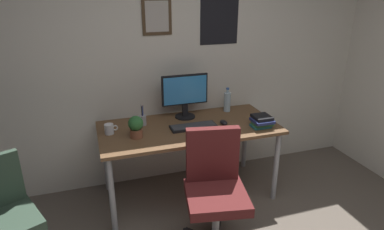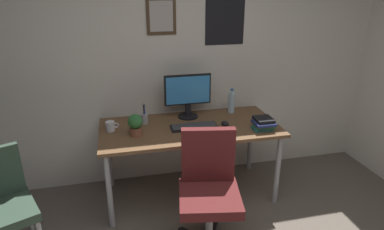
# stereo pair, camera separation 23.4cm
# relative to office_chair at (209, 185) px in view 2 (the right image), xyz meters

# --- Properties ---
(wall_back) EXTENTS (4.40, 0.10, 2.60)m
(wall_back) POSITION_rel_office_chair_xyz_m (0.00, 1.15, 0.77)
(wall_back) COLOR silver
(wall_back) RESTS_ON ground_plane
(desk) EXTENTS (1.66, 0.78, 0.74)m
(desk) POSITION_rel_office_chair_xyz_m (-0.00, 0.68, 0.14)
(desk) COLOR brown
(desk) RESTS_ON ground_plane
(office_chair) EXTENTS (0.58, 0.57, 0.95)m
(office_chair) POSITION_rel_office_chair_xyz_m (0.00, 0.00, 0.00)
(office_chair) COLOR #591E1E
(office_chair) RESTS_ON ground_plane
(side_chair) EXTENTS (0.55, 0.55, 0.88)m
(side_chair) POSITION_rel_office_chair_xyz_m (-1.53, 0.17, -0.03)
(side_chair) COLOR #334738
(side_chair) RESTS_ON ground_plane
(monitor) EXTENTS (0.46, 0.20, 0.43)m
(monitor) POSITION_rel_office_chair_xyz_m (0.03, 0.91, 0.45)
(monitor) COLOR black
(monitor) RESTS_ON desk
(keyboard) EXTENTS (0.43, 0.15, 0.03)m
(keyboard) POSITION_rel_office_chair_xyz_m (0.03, 0.63, 0.23)
(keyboard) COLOR black
(keyboard) RESTS_ON desk
(computer_mouse) EXTENTS (0.06, 0.11, 0.04)m
(computer_mouse) POSITION_rel_office_chair_xyz_m (0.33, 0.62, 0.23)
(computer_mouse) COLOR black
(computer_mouse) RESTS_ON desk
(water_bottle) EXTENTS (0.07, 0.07, 0.25)m
(water_bottle) POSITION_rel_office_chair_xyz_m (0.50, 0.94, 0.32)
(water_bottle) COLOR silver
(water_bottle) RESTS_ON desk
(coffee_mug_near) EXTENTS (0.12, 0.08, 0.09)m
(coffee_mug_near) POSITION_rel_office_chair_xyz_m (-0.72, 0.73, 0.26)
(coffee_mug_near) COLOR white
(coffee_mug_near) RESTS_ON desk
(potted_plant) EXTENTS (0.13, 0.13, 0.20)m
(potted_plant) POSITION_rel_office_chair_xyz_m (-0.51, 0.59, 0.32)
(potted_plant) COLOR brown
(potted_plant) RESTS_ON desk
(pen_cup) EXTENTS (0.07, 0.07, 0.20)m
(pen_cup) POSITION_rel_office_chair_xyz_m (-0.40, 0.84, 0.27)
(pen_cup) COLOR #9EA0A5
(pen_cup) RESTS_ON desk
(book_stack_left) EXTENTS (0.19, 0.19, 0.11)m
(book_stack_left) POSITION_rel_office_chair_xyz_m (0.64, 0.45, 0.27)
(book_stack_left) COLOR #26727A
(book_stack_left) RESTS_ON desk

